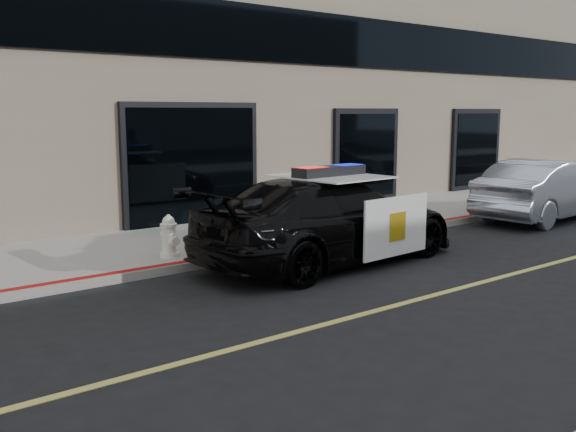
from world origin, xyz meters
TOP-DOWN VIEW (x-y plane):
  - ground at (0.00, 0.00)m, footprint 120.00×120.00m
  - sidewalk_n at (0.00, 5.25)m, footprint 60.00×3.50m
  - police_car at (-0.78, 2.52)m, footprint 2.89×5.58m
  - silver_sedan at (6.50, 2.61)m, footprint 2.13×4.75m
  - fire_hydrant at (-3.13, 4.07)m, footprint 0.34×0.47m

SIDE VIEW (x-z plane):
  - ground at x=0.00m, z-range 0.00..0.00m
  - sidewalk_n at x=0.00m, z-range 0.00..0.15m
  - fire_hydrant at x=-3.13m, z-range 0.13..0.88m
  - silver_sedan at x=6.50m, z-range 0.00..1.50m
  - police_car at x=-0.78m, z-range -0.09..1.64m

